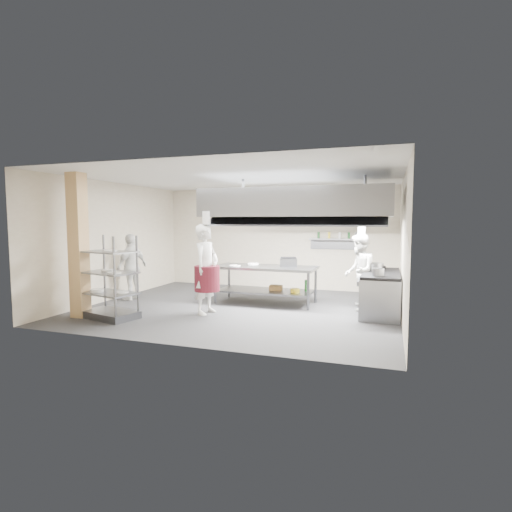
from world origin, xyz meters
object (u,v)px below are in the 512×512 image
(pass_rack, at_px, (109,277))
(chef_head, at_px, (206,269))
(island, at_px, (265,285))
(chef_plating, at_px, (132,267))
(chef_line, at_px, (359,272))
(cooking_range, at_px, (381,294))
(stockpot, at_px, (376,267))
(griddle, at_px, (288,262))

(pass_rack, bearing_deg, chef_head, 43.28)
(island, bearing_deg, chef_plating, -168.01)
(pass_rack, distance_m, chef_line, 5.43)
(cooking_range, distance_m, stockpot, 0.60)
(cooking_range, height_order, stockpot, stockpot)
(chef_plating, bearing_deg, chef_head, 78.14)
(griddle, relative_size, stockpot, 1.49)
(cooking_range, relative_size, chef_plating, 1.18)
(pass_rack, bearing_deg, stockpot, 38.11)
(chef_head, height_order, chef_plating, chef_head)
(cooking_range, height_order, griddle, griddle)
(chef_plating, relative_size, stockpot, 6.18)
(pass_rack, relative_size, chef_head, 0.88)
(cooking_range, xyz_separation_m, chef_plating, (-6.08, -0.47, 0.43))
(griddle, bearing_deg, island, -179.77)
(pass_rack, xyz_separation_m, griddle, (3.14, 2.66, 0.15))
(chef_line, height_order, griddle, chef_line)
(cooking_range, bearing_deg, chef_plating, -175.58)
(chef_head, distance_m, chef_line, 3.44)
(chef_head, relative_size, stockpot, 7.12)
(island, bearing_deg, stockpot, -1.14)
(griddle, bearing_deg, chef_head, -147.08)
(chef_plating, height_order, griddle, chef_plating)
(chef_plating, distance_m, griddle, 3.99)
(chef_head, bearing_deg, stockpot, -60.64)
(island, xyz_separation_m, chef_line, (2.23, -0.02, 0.41))
(stockpot, bearing_deg, griddle, 173.01)
(chef_line, xyz_separation_m, stockpot, (0.36, -0.07, 0.13))
(island, distance_m, stockpot, 2.65)
(island, distance_m, pass_rack, 3.63)
(island, height_order, griddle, griddle)
(island, bearing_deg, chef_head, -119.50)
(island, height_order, stockpot, stockpot)
(pass_rack, height_order, griddle, pass_rack)
(chef_line, distance_m, griddle, 1.71)
(chef_plating, xyz_separation_m, stockpot, (5.96, 0.57, 0.15))
(chef_head, distance_m, chef_plating, 2.63)
(chef_line, bearing_deg, cooking_range, 67.93)
(chef_line, bearing_deg, chef_plating, -85.99)
(chef_plating, bearing_deg, pass_rack, 29.26)
(chef_plating, bearing_deg, chef_line, 103.12)
(island, xyz_separation_m, chef_plating, (-3.37, -0.66, 0.39))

